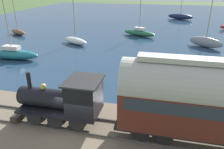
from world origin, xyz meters
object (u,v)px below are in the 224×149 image
(sailboat_teal, at_px, (12,54))
(sailboat_gray, at_px, (206,42))
(steam_locomotive, at_px, (66,99))
(rowboat_off_pier, at_px, (206,89))
(sailboat_brown, at_px, (18,32))
(sailboat_white, at_px, (76,40))
(passenger_coach, at_px, (216,100))
(rowboat_far_out, at_px, (218,74))
(sailboat_green, at_px, (139,33))
(sailboat_navy, at_px, (180,16))

(sailboat_teal, height_order, sailboat_gray, sailboat_gray)
(steam_locomotive, height_order, rowboat_off_pier, steam_locomotive)
(steam_locomotive, relative_size, sailboat_brown, 0.85)
(sailboat_white, xyz_separation_m, sailboat_brown, (3.51, 11.76, -0.01))
(rowboat_off_pier, bearing_deg, sailboat_white, 91.76)
(passenger_coach, bearing_deg, rowboat_far_out, -14.19)
(sailboat_gray, xyz_separation_m, sailboat_green, (4.72, 9.53, -0.18))
(steam_locomotive, relative_size, sailboat_navy, 0.58)
(sailboat_navy, relative_size, sailboat_green, 1.47)
(sailboat_white, bearing_deg, sailboat_green, -20.85)
(sailboat_navy, height_order, rowboat_off_pier, sailboat_navy)
(sailboat_white, distance_m, sailboat_brown, 12.27)
(sailboat_gray, bearing_deg, rowboat_off_pier, -155.31)
(sailboat_teal, xyz_separation_m, sailboat_navy, (34.86, -20.38, 0.03))
(rowboat_off_pier, bearing_deg, sailboat_navy, 38.10)
(sailboat_gray, height_order, rowboat_far_out, sailboat_gray)
(sailboat_white, bearing_deg, sailboat_gray, -53.89)
(sailboat_brown, xyz_separation_m, rowboat_off_pier, (-15.14, -27.57, -0.24))
(passenger_coach, relative_size, sailboat_navy, 1.04)
(sailboat_white, bearing_deg, passenger_coach, -113.78)
(passenger_coach, relative_size, sailboat_white, 1.22)
(steam_locomotive, distance_m, passenger_coach, 7.63)
(sailboat_green, distance_m, rowboat_far_out, 17.61)
(steam_locomotive, bearing_deg, sailboat_gray, -26.67)
(rowboat_far_out, bearing_deg, sailboat_teal, 98.88)
(rowboat_far_out, bearing_deg, sailboat_gray, 7.02)
(passenger_coach, bearing_deg, rowboat_off_pier, -8.85)
(sailboat_navy, bearing_deg, rowboat_off_pier, -160.89)
(steam_locomotive, xyz_separation_m, sailboat_gray, (21.29, -10.69, -1.49))
(sailboat_green, xyz_separation_m, sailboat_brown, (-3.67, 20.04, -0.05))
(steam_locomotive, xyz_separation_m, sailboat_white, (18.83, 7.12, -1.70))
(sailboat_white, xyz_separation_m, sailboat_navy, (27.03, -15.80, 0.15))
(sailboat_navy, bearing_deg, sailboat_gray, -156.23)
(sailboat_green, height_order, rowboat_far_out, sailboat_green)
(sailboat_white, bearing_deg, sailboat_navy, -2.07)
(steam_locomotive, height_order, rowboat_far_out, steam_locomotive)
(sailboat_gray, bearing_deg, sailboat_brown, 120.73)
(passenger_coach, height_order, rowboat_off_pier, passenger_coach)
(steam_locomotive, xyz_separation_m, sailboat_green, (26.00, -1.16, -1.67))
(sailboat_white, height_order, sailboat_brown, sailboat_white)
(sailboat_white, distance_m, rowboat_far_out, 19.15)
(sailboat_teal, bearing_deg, steam_locomotive, -135.35)
(sailboat_green, xyz_separation_m, rowboat_off_pier, (-18.81, -7.53, -0.29))
(sailboat_teal, relative_size, sailboat_brown, 1.17)
(sailboat_navy, bearing_deg, rowboat_far_out, -158.16)
(steam_locomotive, height_order, sailboat_brown, sailboat_brown)
(steam_locomotive, relative_size, rowboat_off_pier, 1.82)
(sailboat_white, bearing_deg, rowboat_far_out, -85.90)
(rowboat_off_pier, bearing_deg, passenger_coach, -150.76)
(sailboat_navy, height_order, sailboat_green, sailboat_navy)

